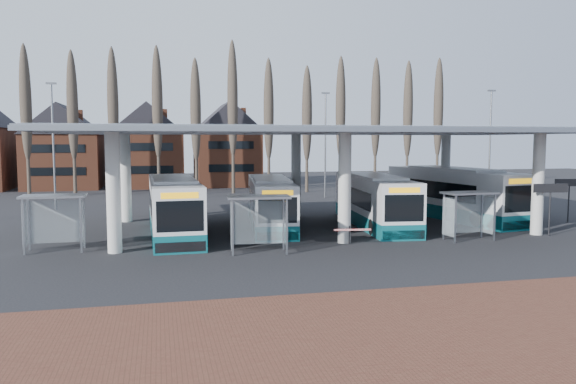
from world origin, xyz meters
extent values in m
plane|color=black|center=(0.00, 0.00, 0.00)|extent=(140.00, 140.00, 0.00)
cube|color=brown|center=(0.00, -12.00, 0.01)|extent=(70.00, 10.00, 0.03)
cylinder|color=beige|center=(-12.00, 2.50, 3.00)|extent=(0.70, 0.70, 6.00)
cylinder|color=beige|center=(-12.00, 13.50, 3.00)|extent=(0.70, 0.70, 6.00)
cylinder|color=beige|center=(0.00, 2.50, 3.00)|extent=(0.70, 0.70, 6.00)
cylinder|color=beige|center=(0.00, 13.50, 3.00)|extent=(0.70, 0.70, 6.00)
cylinder|color=beige|center=(12.00, 2.50, 3.00)|extent=(0.70, 0.70, 6.00)
cylinder|color=beige|center=(12.00, 13.50, 3.00)|extent=(0.70, 0.70, 6.00)
cube|color=gray|center=(0.00, 8.00, 6.25)|extent=(32.00, 16.00, 0.12)
cube|color=silver|center=(0.00, 8.00, 6.32)|extent=(31.50, 15.50, 0.04)
cone|color=#473D33|center=(-22.00, 33.00, 7.25)|extent=(0.36, 0.36, 14.50)
ellipsoid|color=#473D33|center=(-22.00, 33.00, 8.99)|extent=(1.10, 1.10, 11.02)
cone|color=#473D33|center=(-18.00, 33.00, 7.25)|extent=(0.36, 0.36, 14.50)
ellipsoid|color=#473D33|center=(-18.00, 33.00, 8.99)|extent=(1.10, 1.10, 11.02)
cone|color=#473D33|center=(-14.00, 33.00, 7.25)|extent=(0.36, 0.36, 14.50)
ellipsoid|color=#473D33|center=(-14.00, 33.00, 8.99)|extent=(1.10, 1.10, 11.02)
cone|color=#473D33|center=(-10.00, 33.00, 7.25)|extent=(0.36, 0.36, 14.50)
ellipsoid|color=#473D33|center=(-10.00, 33.00, 8.99)|extent=(1.10, 1.10, 11.02)
cone|color=#473D33|center=(-6.00, 33.00, 7.25)|extent=(0.36, 0.36, 14.50)
ellipsoid|color=#473D33|center=(-6.00, 33.00, 8.99)|extent=(1.10, 1.10, 11.02)
cone|color=#473D33|center=(-2.00, 33.00, 7.25)|extent=(0.36, 0.36, 14.50)
ellipsoid|color=#473D33|center=(-2.00, 33.00, 8.99)|extent=(1.10, 1.10, 11.02)
cone|color=#473D33|center=(2.00, 33.00, 7.25)|extent=(0.36, 0.36, 14.50)
ellipsoid|color=#473D33|center=(2.00, 33.00, 8.99)|extent=(1.10, 1.10, 11.02)
cone|color=#473D33|center=(6.00, 33.00, 7.25)|extent=(0.36, 0.36, 14.50)
ellipsoid|color=#473D33|center=(6.00, 33.00, 8.99)|extent=(1.10, 1.10, 11.02)
cone|color=#473D33|center=(10.00, 33.00, 7.25)|extent=(0.36, 0.36, 14.50)
ellipsoid|color=#473D33|center=(10.00, 33.00, 8.99)|extent=(1.10, 1.10, 11.02)
cone|color=#473D33|center=(14.00, 33.00, 7.25)|extent=(0.36, 0.36, 14.50)
ellipsoid|color=#473D33|center=(14.00, 33.00, 8.99)|extent=(1.10, 1.10, 11.02)
cone|color=#473D33|center=(18.00, 33.00, 7.25)|extent=(0.36, 0.36, 14.50)
ellipsoid|color=#473D33|center=(18.00, 33.00, 8.99)|extent=(1.10, 1.10, 11.02)
cone|color=#473D33|center=(22.00, 33.00, 7.25)|extent=(0.36, 0.36, 14.50)
ellipsoid|color=#473D33|center=(22.00, 33.00, 8.99)|extent=(1.10, 1.10, 11.02)
cube|color=brown|center=(-20.50, 44.00, 3.50)|extent=(8.00, 10.00, 7.00)
pyramid|color=black|center=(-20.50, 44.00, 10.50)|extent=(8.30, 10.30, 3.50)
cube|color=brown|center=(-11.00, 44.00, 3.50)|extent=(8.00, 10.00, 7.00)
pyramid|color=black|center=(-11.00, 44.00, 10.50)|extent=(8.30, 10.30, 3.50)
cube|color=brown|center=(-1.50, 44.00, 3.50)|extent=(8.00, 10.00, 7.00)
pyramid|color=black|center=(-1.50, 44.00, 10.50)|extent=(8.30, 10.30, 3.50)
cylinder|color=slate|center=(-18.00, 22.00, 5.00)|extent=(0.16, 0.16, 10.00)
cube|color=slate|center=(-18.00, 22.00, 10.10)|extent=(0.80, 0.15, 0.15)
cylinder|color=slate|center=(6.00, 26.00, 5.00)|extent=(0.16, 0.16, 10.00)
cube|color=slate|center=(6.00, 26.00, 10.10)|extent=(0.80, 0.15, 0.15)
cylinder|color=slate|center=(20.00, 20.00, 5.00)|extent=(0.16, 0.16, 10.00)
cube|color=slate|center=(20.00, 20.00, 10.10)|extent=(0.80, 0.15, 0.15)
cube|color=silver|center=(-8.99, 7.44, 1.83)|extent=(2.93, 12.29, 2.85)
cube|color=#0B525A|center=(-8.99, 7.44, 0.46)|extent=(2.95, 12.32, 0.92)
cube|color=silver|center=(-8.99, 7.44, 3.31)|extent=(2.54, 7.40, 0.18)
cube|color=black|center=(-9.00, 7.95, 1.94)|extent=(2.88, 8.87, 1.12)
cube|color=black|center=(-8.82, 1.35, 1.89)|extent=(2.29, 0.12, 1.53)
cube|color=black|center=(-9.15, 13.53, 1.94)|extent=(2.21, 0.12, 1.22)
cube|color=orange|center=(-8.82, 1.35, 2.90)|extent=(1.82, 0.10, 0.31)
cube|color=black|center=(-8.82, 1.36, 0.36)|extent=(2.47, 0.15, 0.51)
cylinder|color=black|center=(-10.06, 3.54, 0.49)|extent=(0.31, 0.99, 0.98)
cylinder|color=black|center=(-7.71, 3.60, 0.49)|extent=(0.31, 0.99, 0.98)
cylinder|color=black|center=(-10.26, 10.97, 0.49)|extent=(0.31, 0.99, 0.98)
cylinder|color=black|center=(-7.91, 11.04, 0.49)|extent=(0.31, 0.99, 0.98)
cube|color=silver|center=(-2.78, 9.20, 1.72)|extent=(3.85, 11.68, 2.68)
cube|color=#0B525A|center=(-2.78, 9.20, 0.43)|extent=(3.87, 11.70, 0.86)
cube|color=silver|center=(-2.78, 9.20, 3.10)|extent=(3.03, 7.10, 0.17)
cube|color=black|center=(-2.72, 9.67, 1.82)|extent=(3.49, 8.50, 1.05)
cube|color=black|center=(-3.49, 3.53, 1.77)|extent=(2.13, 0.32, 1.43)
cube|color=black|center=(-2.07, 14.87, 1.82)|extent=(2.06, 0.32, 1.15)
cube|color=orange|center=(-3.49, 3.53, 2.72)|extent=(1.70, 0.26, 0.29)
cube|color=black|center=(-3.49, 3.54, 0.33)|extent=(2.31, 0.36, 0.48)
cylinder|color=black|center=(-4.33, 5.73, 0.46)|extent=(0.38, 0.94, 0.92)
cylinder|color=black|center=(-2.14, 5.46, 0.46)|extent=(0.38, 0.94, 0.92)
cylinder|color=black|center=(-3.46, 12.65, 0.46)|extent=(0.38, 0.94, 0.92)
cylinder|color=black|center=(-1.27, 12.38, 0.46)|extent=(0.38, 0.94, 0.92)
cube|color=silver|center=(3.98, 8.15, 1.80)|extent=(3.75, 12.18, 2.80)
cube|color=#0B525A|center=(3.98, 8.15, 0.45)|extent=(3.77, 12.20, 0.90)
cube|color=silver|center=(3.98, 8.15, 3.24)|extent=(3.01, 7.38, 0.18)
cube|color=black|center=(4.03, 8.65, 1.90)|extent=(3.45, 8.84, 1.10)
cube|color=black|center=(3.37, 2.21, 1.85)|extent=(2.23, 0.29, 1.50)
cube|color=black|center=(4.59, 14.09, 1.90)|extent=(2.16, 0.28, 1.20)
cube|color=orange|center=(3.37, 2.21, 2.85)|extent=(1.78, 0.23, 0.30)
cube|color=black|center=(3.37, 2.22, 0.35)|extent=(2.41, 0.33, 0.50)
cylinder|color=black|center=(2.45, 4.49, 0.48)|extent=(0.38, 0.98, 0.96)
cylinder|color=black|center=(4.74, 4.26, 0.48)|extent=(0.38, 0.98, 0.96)
cylinder|color=black|center=(3.19, 11.75, 0.48)|extent=(0.38, 0.98, 0.96)
cylinder|color=black|center=(5.48, 11.51, 0.48)|extent=(0.38, 0.98, 0.96)
cube|color=silver|center=(10.83, 10.19, 1.96)|extent=(4.60, 13.32, 3.05)
cube|color=#0B525A|center=(10.83, 10.19, 0.49)|extent=(4.62, 13.34, 0.98)
cube|color=silver|center=(10.83, 10.19, 3.54)|extent=(3.58, 8.11, 0.20)
cube|color=black|center=(10.75, 10.73, 2.07)|extent=(4.12, 9.70, 1.20)
cube|color=black|center=(11.75, 3.75, 2.01)|extent=(2.43, 0.41, 1.63)
cube|color=black|center=(9.91, 16.63, 2.07)|extent=(2.34, 0.40, 1.31)
cube|color=orange|center=(11.75, 3.75, 3.10)|extent=(1.93, 0.33, 0.33)
cube|color=black|center=(11.75, 3.76, 0.38)|extent=(2.62, 0.46, 0.54)
cylinder|color=black|center=(10.17, 5.92, 0.52)|extent=(0.45, 1.08, 1.04)
cylinder|color=black|center=(12.66, 6.28, 0.52)|extent=(0.45, 1.08, 1.04)
cylinder|color=black|center=(9.05, 13.78, 0.52)|extent=(0.45, 1.08, 1.04)
cylinder|color=black|center=(11.53, 14.14, 0.52)|extent=(0.45, 1.08, 1.04)
cube|color=gray|center=(-16.27, 2.91, 1.38)|extent=(0.09, 0.09, 2.75)
cube|color=gray|center=(-13.63, 2.93, 1.38)|extent=(0.09, 0.09, 2.75)
cube|color=gray|center=(-16.28, 4.12, 1.38)|extent=(0.09, 0.09, 2.75)
cube|color=gray|center=(-13.64, 4.14, 1.38)|extent=(0.09, 0.09, 2.75)
cube|color=gray|center=(-14.95, 3.53, 2.81)|extent=(3.09, 1.56, 0.11)
cube|color=silver|center=(-14.96, 4.19, 1.43)|extent=(2.64, 0.06, 2.20)
cube|color=silver|center=(-16.33, 3.52, 1.43)|extent=(0.05, 1.21, 2.20)
cube|color=silver|center=(-13.58, 3.54, 1.43)|extent=(0.05, 1.21, 2.20)
cube|color=gray|center=(-6.38, 0.39, 1.37)|extent=(0.10, 0.10, 2.74)
cube|color=gray|center=(-3.76, 0.15, 1.37)|extent=(0.10, 0.10, 2.74)
cube|color=gray|center=(-6.27, 1.59, 1.37)|extent=(0.10, 0.10, 2.74)
cube|color=gray|center=(-3.65, 1.35, 1.37)|extent=(0.10, 0.10, 2.74)
cube|color=gray|center=(-5.01, 0.87, 2.79)|extent=(3.20, 1.81, 0.11)
cube|color=silver|center=(-4.95, 1.53, 1.42)|extent=(2.62, 0.29, 2.19)
cube|color=silver|center=(-6.38, 1.00, 1.42)|extent=(0.15, 1.20, 2.19)
cube|color=silver|center=(-3.65, 0.75, 1.42)|extent=(0.15, 1.20, 2.19)
cube|color=gray|center=(5.85, 1.05, 1.31)|extent=(0.09, 0.09, 2.61)
cube|color=gray|center=(8.35, 1.23, 1.31)|extent=(0.09, 0.09, 2.61)
cube|color=gray|center=(5.77, 2.20, 1.31)|extent=(0.09, 0.09, 2.61)
cube|color=gray|center=(8.27, 2.37, 1.31)|extent=(0.09, 0.09, 2.61)
cube|color=gray|center=(7.06, 1.71, 2.66)|extent=(3.02, 1.66, 0.10)
cube|color=silver|center=(7.01, 2.34, 1.36)|extent=(2.51, 0.21, 2.09)
cube|color=silver|center=(5.75, 1.62, 1.36)|extent=(0.12, 1.15, 2.09)
cube|color=silver|center=(8.36, 1.80, 1.36)|extent=(0.12, 1.15, 2.09)
cylinder|color=black|center=(12.41, 1.92, 1.50)|extent=(0.09, 0.09, 3.00)
cube|color=black|center=(12.41, 1.92, 2.81)|extent=(2.06, 0.39, 0.52)
cylinder|color=black|center=(17.31, 6.30, 1.46)|extent=(0.09, 0.09, 2.91)
cube|color=black|center=(17.31, 6.30, 2.73)|extent=(1.98, 0.51, 0.50)
cube|color=black|center=(0.14, 2.03, 0.50)|extent=(0.07, 0.07, 1.00)
cube|color=red|center=(0.14, 1.58, 0.86)|extent=(1.99, 0.37, 0.09)
camera|label=1|loc=(-9.80, -26.27, 5.58)|focal=35.00mm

